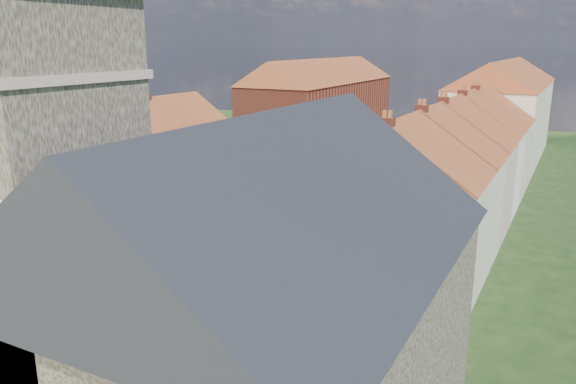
{
  "coord_description": "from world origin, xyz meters",
  "views": [
    {
      "loc": [
        16.78,
        -7.75,
        12.12
      ],
      "look_at": [
        1.74,
        20.94,
        3.5
      ],
      "focal_mm": 35.0,
      "sensor_mm": 36.0,
      "label": 1
    }
  ],
  "objects_px": {
    "car_far": "(314,180)",
    "car_distant_b": "(416,155)",
    "car_distant": "(401,140)",
    "lamppost": "(203,184)",
    "car_near": "(5,329)",
    "car_mid": "(267,203)",
    "church": "(232,294)"
  },
  "relations": [
    {
      "from": "car_far",
      "to": "car_distant_b",
      "type": "xyz_separation_m",
      "value": [
        4.82,
        15.09,
        -0.0
      ]
    },
    {
      "from": "car_distant",
      "to": "lamppost",
      "type": "bearing_deg",
      "value": -73.61
    },
    {
      "from": "car_far",
      "to": "car_distant",
      "type": "xyz_separation_m",
      "value": [
        0.52,
        24.16,
        -0.04
      ]
    },
    {
      "from": "car_distant",
      "to": "car_near",
      "type": "bearing_deg",
      "value": -72.45
    },
    {
      "from": "lamppost",
      "to": "car_distant_b",
      "type": "xyz_separation_m",
      "value": [
        5.54,
        30.0,
        -2.87
      ]
    },
    {
      "from": "lamppost",
      "to": "car_near",
      "type": "bearing_deg",
      "value": -87.62
    },
    {
      "from": "lamppost",
      "to": "car_mid",
      "type": "bearing_deg",
      "value": 82.72
    },
    {
      "from": "car_mid",
      "to": "car_distant",
      "type": "distance_m",
      "value": 32.53
    },
    {
      "from": "car_far",
      "to": "church",
      "type": "bearing_deg",
      "value": -53.91
    },
    {
      "from": "church",
      "to": "car_distant",
      "type": "bearing_deg",
      "value": 102.07
    },
    {
      "from": "car_mid",
      "to": "car_far",
      "type": "height_order",
      "value": "car_mid"
    },
    {
      "from": "lamppost",
      "to": "church",
      "type": "bearing_deg",
      "value": -51.7
    },
    {
      "from": "car_mid",
      "to": "car_near",
      "type": "bearing_deg",
      "value": -85.18
    },
    {
      "from": "church",
      "to": "lamppost",
      "type": "relative_size",
      "value": 2.53
    },
    {
      "from": "car_far",
      "to": "car_distant",
      "type": "bearing_deg",
      "value": 103.33
    },
    {
      "from": "lamppost",
      "to": "car_far",
      "type": "xyz_separation_m",
      "value": [
        0.72,
        14.91,
        -2.87
      ]
    },
    {
      "from": "car_mid",
      "to": "car_far",
      "type": "distance_m",
      "value": 8.37
    },
    {
      "from": "car_distant_b",
      "to": "car_far",
      "type": "bearing_deg",
      "value": 63.64
    },
    {
      "from": "car_distant_b",
      "to": "lamppost",
      "type": "bearing_deg",
      "value": 70.88
    },
    {
      "from": "church",
      "to": "lamppost",
      "type": "bearing_deg",
      "value": 128.3
    },
    {
      "from": "car_distant_b",
      "to": "car_near",
      "type": "bearing_deg",
      "value": 75.06
    },
    {
      "from": "car_mid",
      "to": "car_distant",
      "type": "relative_size",
      "value": 1.02
    },
    {
      "from": "lamppost",
      "to": "car_far",
      "type": "relative_size",
      "value": 1.3
    },
    {
      "from": "car_distant",
      "to": "car_distant_b",
      "type": "bearing_deg",
      "value": -46.45
    },
    {
      "from": "car_distant",
      "to": "car_distant_b",
      "type": "distance_m",
      "value": 10.04
    },
    {
      "from": "car_far",
      "to": "car_distant",
      "type": "relative_size",
      "value": 1.02
    },
    {
      "from": "church",
      "to": "car_mid",
      "type": "height_order",
      "value": "church"
    },
    {
      "from": "car_far",
      "to": "car_near",
      "type": "bearing_deg",
      "value": -75.64
    },
    {
      "from": "car_mid",
      "to": "car_distant_b",
      "type": "relative_size",
      "value": 0.96
    },
    {
      "from": "car_near",
      "to": "car_mid",
      "type": "xyz_separation_m",
      "value": [
        0.22,
        21.25,
        0.02
      ]
    },
    {
      "from": "lamppost",
      "to": "car_distant",
      "type": "distance_m",
      "value": 39.2
    },
    {
      "from": "church",
      "to": "car_near",
      "type": "relative_size",
      "value": 3.47
    }
  ]
}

